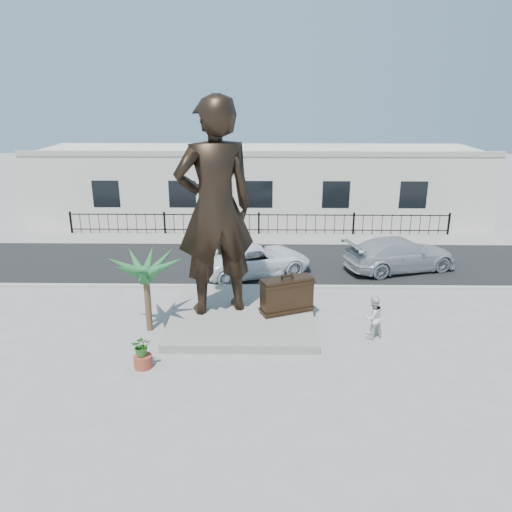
{
  "coord_description": "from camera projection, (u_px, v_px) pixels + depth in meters",
  "views": [
    {
      "loc": [
        0.26,
        -15.27,
        8.17
      ],
      "look_at": [
        0.0,
        2.0,
        2.3
      ],
      "focal_mm": 35.0,
      "sensor_mm": 36.0,
      "label": 1
    }
  ],
  "objects": [
    {
      "name": "fence",
      "position": [
        259.0,
        224.0,
        29.01
      ],
      "size": [
        22.0,
        0.1,
        1.2
      ],
      "primitive_type": "cube",
      "color": "black",
      "rests_on": "ground"
    },
    {
      "name": "building",
      "position": [
        259.0,
        183.0,
        32.47
      ],
      "size": [
        28.0,
        7.0,
        4.4
      ],
      "primitive_type": "cube",
      "color": "silver",
      "rests_on": "ground"
    },
    {
      "name": "plinth",
      "position": [
        242.0,
        315.0,
        18.46
      ],
      "size": [
        5.2,
        5.2,
        0.3
      ],
      "primitive_type": "cube",
      "color": "gray",
      "rests_on": "ground"
    },
    {
      "name": "far_sidewalk",
      "position": [
        259.0,
        238.0,
        28.44
      ],
      "size": [
        40.0,
        2.5,
        0.02
      ],
      "primitive_type": "cube",
      "color": "#9E9991",
      "rests_on": "ground"
    },
    {
      "name": "palm_tree",
      "position": [
        150.0,
        330.0,
        17.68
      ],
      "size": [
        1.8,
        1.8,
        3.2
      ],
      "primitive_type": null,
      "color": "#215B2B",
      "rests_on": "ground"
    },
    {
      "name": "planter",
      "position": [
        143.0,
        361.0,
        15.26
      ],
      "size": [
        0.56,
        0.56,
        0.4
      ],
      "primitive_type": "cylinder",
      "color": "#993828",
      "rests_on": "ground"
    },
    {
      "name": "car_silver",
      "position": [
        400.0,
        254.0,
        23.24
      ],
      "size": [
        5.68,
        3.58,
        1.53
      ],
      "primitive_type": "imported",
      "rotation": [
        0.0,
        0.0,
        1.86
      ],
      "color": "#A3A5A7",
      "rests_on": "street"
    },
    {
      "name": "ground",
      "position": [
        255.0,
        338.0,
        17.09
      ],
      "size": [
        100.0,
        100.0,
        0.0
      ],
      "primitive_type": "plane",
      "color": "#9E9991",
      "rests_on": "ground"
    },
    {
      "name": "tourist",
      "position": [
        373.0,
        317.0,
        16.9
      ],
      "size": [
        0.93,
        0.86,
        1.53
      ],
      "primitive_type": "imported",
      "rotation": [
        0.0,
        0.0,
        3.64
      ],
      "color": "silver",
      "rests_on": "ground"
    },
    {
      "name": "car_white",
      "position": [
        256.0,
        259.0,
        22.73
      ],
      "size": [
        5.53,
        4.02,
        1.4
      ],
      "primitive_type": "imported",
      "rotation": [
        0.0,
        0.0,
        1.95
      ],
      "color": "white",
      "rests_on": "street"
    },
    {
      "name": "worker",
      "position": [
        219.0,
        221.0,
        28.57
      ],
      "size": [
        1.23,
        0.96,
        1.68
      ],
      "primitive_type": "imported",
      "rotation": [
        0.0,
        0.0,
        0.35
      ],
      "color": "#FF340D",
      "rests_on": "far_sidewalk"
    },
    {
      "name": "curb",
      "position": [
        257.0,
        287.0,
        21.33
      ],
      "size": [
        40.0,
        0.25,
        0.12
      ],
      "primitive_type": "cube",
      "color": "#A5A399",
      "rests_on": "ground"
    },
    {
      "name": "shrub",
      "position": [
        142.0,
        346.0,
        15.09
      ],
      "size": [
        0.67,
        0.6,
        0.66
      ],
      "primitive_type": "imported",
      "rotation": [
        0.0,
        0.0,
        0.15
      ],
      "color": "#2D6420",
      "rests_on": "planter"
    },
    {
      "name": "statue",
      "position": [
        215.0,
        209.0,
        17.39
      ],
      "size": [
        3.26,
        2.68,
        7.69
      ],
      "primitive_type": "imported",
      "rotation": [
        0.0,
        0.0,
        3.49
      ],
      "color": "black",
      "rests_on": "plinth"
    },
    {
      "name": "suitcase",
      "position": [
        287.0,
        295.0,
        18.16
      ],
      "size": [
        1.98,
        1.27,
        1.33
      ],
      "primitive_type": "cube",
      "rotation": [
        0.0,
        0.0,
        0.39
      ],
      "color": "#322115",
      "rests_on": "plinth"
    },
    {
      "name": "street",
      "position": [
        258.0,
        261.0,
        24.66
      ],
      "size": [
        40.0,
        7.0,
        0.01
      ],
      "primitive_type": "cube",
      "color": "black",
      "rests_on": "ground"
    }
  ]
}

